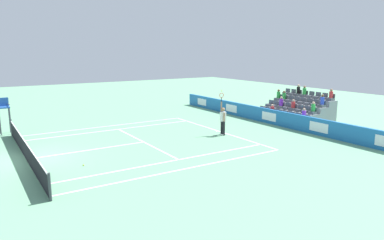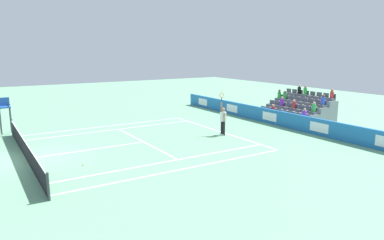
% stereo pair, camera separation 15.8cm
% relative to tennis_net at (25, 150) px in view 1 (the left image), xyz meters
% --- Properties ---
extents(ground_plane, '(80.00, 80.00, 0.00)m').
position_rel_tennis_net_xyz_m(ground_plane, '(0.00, 0.00, -0.49)').
color(ground_plane, '#669E77').
extents(line_baseline, '(10.97, 0.10, 0.01)m').
position_rel_tennis_net_xyz_m(line_baseline, '(0.00, -11.89, -0.49)').
color(line_baseline, white).
rests_on(line_baseline, ground).
extents(line_service, '(8.23, 0.10, 0.01)m').
position_rel_tennis_net_xyz_m(line_service, '(0.00, -6.40, -0.49)').
color(line_service, white).
rests_on(line_service, ground).
extents(line_centre_service, '(0.10, 6.40, 0.01)m').
position_rel_tennis_net_xyz_m(line_centre_service, '(0.00, -3.20, -0.49)').
color(line_centre_service, white).
rests_on(line_centre_service, ground).
extents(line_singles_sideline_left, '(0.10, 11.89, 0.01)m').
position_rel_tennis_net_xyz_m(line_singles_sideline_left, '(4.12, -5.95, -0.49)').
color(line_singles_sideline_left, white).
rests_on(line_singles_sideline_left, ground).
extents(line_singles_sideline_right, '(0.10, 11.89, 0.01)m').
position_rel_tennis_net_xyz_m(line_singles_sideline_right, '(-4.12, -5.95, -0.49)').
color(line_singles_sideline_right, white).
rests_on(line_singles_sideline_right, ground).
extents(line_doubles_sideline_left, '(0.10, 11.89, 0.01)m').
position_rel_tennis_net_xyz_m(line_doubles_sideline_left, '(5.49, -5.95, -0.49)').
color(line_doubles_sideline_left, white).
rests_on(line_doubles_sideline_left, ground).
extents(line_doubles_sideline_right, '(0.10, 11.89, 0.01)m').
position_rel_tennis_net_xyz_m(line_doubles_sideline_right, '(-5.49, -5.95, -0.49)').
color(line_doubles_sideline_right, white).
rests_on(line_doubles_sideline_right, ground).
extents(line_centre_mark, '(0.10, 0.20, 0.01)m').
position_rel_tennis_net_xyz_m(line_centre_mark, '(0.00, -11.79, -0.49)').
color(line_centre_mark, white).
rests_on(line_centre_mark, ground).
extents(sponsor_barrier, '(22.21, 0.22, 1.08)m').
position_rel_tennis_net_xyz_m(sponsor_barrier, '(0.00, -16.62, 0.04)').
color(sponsor_barrier, '#1E66AD').
rests_on(sponsor_barrier, ground).
extents(tennis_net, '(11.97, 0.10, 1.07)m').
position_rel_tennis_net_xyz_m(tennis_net, '(0.00, 0.00, 0.00)').
color(tennis_net, '#33383D').
rests_on(tennis_net, ground).
extents(tennis_player, '(0.52, 0.38, 2.85)m').
position_rel_tennis_net_xyz_m(tennis_player, '(-1.05, -11.46, 0.50)').
color(tennis_player, black).
rests_on(tennis_player, ground).
extents(umpire_chair, '(0.70, 0.70, 2.34)m').
position_rel_tennis_net_xyz_m(umpire_chair, '(6.76, 0.28, 1.03)').
color(umpire_chair, '#474C54').
rests_on(umpire_chair, ground).
extents(stadium_stand, '(4.96, 3.80, 2.62)m').
position_rel_tennis_net_xyz_m(stadium_stand, '(-0.01, -19.56, 0.20)').
color(stadium_stand, gray).
rests_on(stadium_stand, ground).
extents(loose_tennis_ball, '(0.07, 0.07, 0.07)m').
position_rel_tennis_net_xyz_m(loose_tennis_ball, '(-2.53, -2.13, -0.46)').
color(loose_tennis_ball, '#D1E533').
rests_on(loose_tennis_ball, ground).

